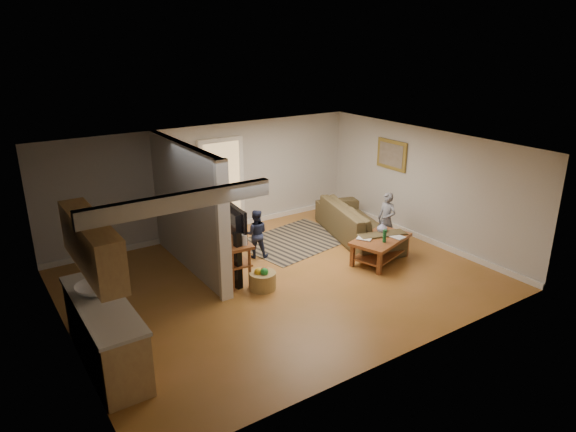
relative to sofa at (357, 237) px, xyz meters
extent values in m
plane|color=#906024|center=(-2.60, -0.82, 0.00)|extent=(7.50, 7.50, 0.00)
cube|color=beige|center=(-2.60, 2.18, 1.25)|extent=(7.50, 0.04, 2.50)
cube|color=beige|center=(-6.35, -0.82, 1.25)|extent=(0.04, 6.00, 2.50)
cube|color=beige|center=(1.15, -0.82, 1.25)|extent=(0.04, 6.00, 2.50)
cube|color=white|center=(-2.60, -0.82, 2.50)|extent=(7.50, 6.00, 0.04)
cube|color=beige|center=(-3.80, 0.63, 1.25)|extent=(0.15, 3.10, 2.50)
cube|color=white|center=(-3.80, -0.92, 1.25)|extent=(0.22, 0.10, 2.50)
cube|color=white|center=(-2.60, 2.15, 0.06)|extent=(7.50, 0.04, 0.12)
cube|color=white|center=(1.12, -0.82, 0.06)|extent=(0.04, 6.00, 0.12)
cube|color=#D8B272|center=(-2.30, 2.12, 1.05)|extent=(0.90, 0.06, 2.10)
cube|color=#B08251|center=(-6.03, -1.62, 0.45)|extent=(0.60, 2.20, 0.90)
cube|color=beige|center=(-6.03, -1.62, 0.92)|extent=(0.64, 2.24, 0.05)
cube|color=#B08251|center=(-6.05, -1.62, 1.80)|extent=(0.35, 2.00, 0.70)
imported|color=silver|center=(-6.03, -1.32, 0.94)|extent=(0.54, 0.54, 0.19)
cube|color=#332116|center=(-3.71, -0.02, 1.85)|extent=(0.03, 0.40, 0.34)
cube|color=#332116|center=(-3.71, 0.48, 1.85)|extent=(0.03, 0.40, 0.34)
cube|color=#332116|center=(-3.71, 0.98, 1.85)|extent=(0.03, 0.40, 0.34)
cube|color=olive|center=(1.11, 0.18, 1.75)|extent=(0.04, 0.90, 0.68)
cube|color=black|center=(-1.29, 0.63, 0.01)|extent=(2.63, 2.11, 0.01)
imported|color=#484224|center=(0.00, 0.00, 0.00)|extent=(1.73, 2.85, 0.78)
cube|color=brown|center=(-0.46, -1.23, 0.47)|extent=(1.46, 1.11, 0.06)
cube|color=silver|center=(-0.46, -1.23, 0.48)|extent=(0.91, 0.67, 0.02)
cube|color=brown|center=(-0.46, -1.23, 0.16)|extent=(1.33, 0.97, 0.03)
cube|color=brown|center=(-0.92, -1.69, 0.24)|extent=(0.09, 0.09, 0.47)
cube|color=brown|center=(0.17, -1.34, 0.24)|extent=(0.09, 0.09, 0.47)
cube|color=brown|center=(-1.10, -1.11, 0.24)|extent=(0.09, 0.09, 0.47)
cube|color=brown|center=(-0.01, -0.77, 0.24)|extent=(0.09, 0.09, 0.47)
imported|color=navy|center=(-0.24, -1.02, 0.51)|extent=(0.27, 0.27, 0.23)
cylinder|color=#155B2B|center=(-0.57, -1.43, 0.64)|extent=(0.07, 0.07, 0.26)
imported|color=#998C4C|center=(-0.88, -1.15, 0.51)|extent=(0.34, 0.36, 0.03)
imported|color=#66594C|center=(-0.29, -1.40, 0.51)|extent=(0.27, 0.34, 0.02)
cube|color=brown|center=(-3.35, -0.19, 0.80)|extent=(0.62, 1.36, 0.05)
cube|color=brown|center=(-3.35, -0.19, 0.44)|extent=(0.56, 1.24, 0.03)
cylinder|color=brown|center=(-3.57, -0.74, 0.40)|extent=(0.05, 0.05, 0.81)
cylinder|color=brown|center=(-3.46, 0.39, 0.40)|extent=(0.05, 0.05, 0.81)
cylinder|color=brown|center=(-3.24, -0.77, 0.40)|extent=(0.05, 0.05, 0.81)
cylinder|color=brown|center=(-3.13, 0.36, 0.40)|extent=(0.05, 0.05, 0.81)
imported|color=black|center=(-3.33, -0.19, 0.83)|extent=(0.24, 1.07, 0.61)
cylinder|color=white|center=(-3.29, -0.69, 0.92)|extent=(0.11, 0.11, 0.20)
cube|color=black|center=(-3.42, -0.68, 0.54)|extent=(0.12, 0.12, 1.09)
cube|color=black|center=(-2.92, 0.58, 0.53)|extent=(0.13, 0.13, 1.05)
cylinder|color=olive|center=(-3.07, -0.94, 0.16)|extent=(0.49, 0.49, 0.32)
sphere|color=red|center=(-3.01, -0.89, 0.32)|extent=(0.15, 0.15, 0.15)
sphere|color=gold|center=(-3.15, -0.91, 0.34)|extent=(0.15, 0.15, 0.15)
sphere|color=green|center=(-3.07, -1.00, 0.36)|extent=(0.15, 0.15, 0.15)
imported|color=slate|center=(0.24, -0.66, 0.00)|extent=(0.35, 0.47, 1.18)
imported|color=#222947|center=(-2.45, 0.36, 0.00)|extent=(0.63, 0.59, 1.03)
camera|label=1|loc=(-7.34, -8.15, 4.37)|focal=32.00mm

